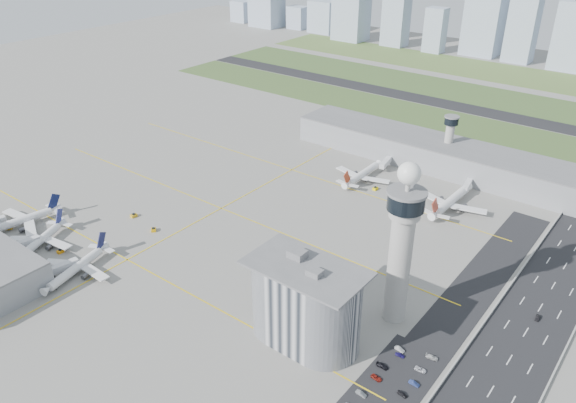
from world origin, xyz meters
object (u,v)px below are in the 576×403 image
Objects in this scene: tug_3 at (153,229)px; car_lot_4 at (400,355)px; jet_bridge_far_1 at (469,183)px; tug_5 at (411,186)px; car_lot_5 at (400,349)px; car_lot_9 at (414,383)px; tug_0 at (9,228)px; jet_bridge_near_2 at (46,276)px; jet_bridge_near_1 at (8,252)px; admin_building at (305,303)px; car_lot_10 at (420,370)px; car_lot_2 at (376,378)px; airplane_far_a at (363,170)px; tug_1 at (60,251)px; tug_2 at (134,215)px; car_hw_1 at (537,318)px; airplane_far_b at (452,196)px; airplane_near_c at (75,264)px; car_lot_8 at (402,394)px; tug_4 at (375,188)px; airplane_near_a at (18,217)px; jet_bridge_far_0 at (389,160)px; secondary_tower at (449,137)px; car_lot_11 at (432,357)px; control_tower at (402,239)px; airplane_near_b at (38,237)px; car_lot_1 at (361,394)px.

tug_3 reaches higher than car_lot_4.
tug_5 is (-25.67, -19.38, -1.89)m from jet_bridge_far_1.
car_lot_5 reaches higher than car_lot_9.
jet_bridge_near_2 is at bearing 39.96° from tug_0.
jet_bridge_near_1 reaches higher than car_lot_4.
car_lot_10 is (40.89, 10.41, -14.75)m from admin_building.
car_lot_5 is (165.66, 53.82, -2.22)m from jet_bridge_near_1.
car_lot_9 is at bearing 60.47° from tug_5.
car_lot_2 is 12.25m from car_lot_9.
tug_3 is at bearing 155.09° from airplane_far_a.
tug_0 is 38.53m from tug_1.
car_lot_5 is at bearing 5.81° from tug_2.
airplane_far_a is at bearing 144.32° from car_hw_1.
airplane_far_b is (53.57, -0.53, 0.72)m from airplane_far_a.
tug_0 is (-58.93, 1.94, -4.67)m from airplane_near_c.
tug_1 is 0.90× the size of tug_2.
tug_1 is at bearing 97.39° from car_lot_10.
jet_bridge_near_1 is at bearing -159.54° from car_hw_1.
car_hw_1 is at bearing -134.01° from airplane_far_b.
car_lot_8 is (93.42, -130.21, -5.06)m from airplane_far_a.
car_hw_1 is (103.72, -57.40, -0.26)m from tug_4.
airplane_far_a is at bearing 112.36° from admin_building.
jet_bridge_near_2 is at bearing -67.63° from tug_2.
car_lot_5 is at bearing -48.61° from tug_3.
car_lot_10 is at bearing 91.29° from airplane_near_c.
tug_3 is at bearing 133.78° from airplane_near_a.
jet_bridge_far_0 is 50.00m from jet_bridge_far_1.
car_lot_4 is at bearing -163.17° from airplane_far_b.
secondary_tower is 241.54m from tug_0.
car_lot_11 reaches higher than car_lot_10.
control_tower is 16.07× the size of car_lot_10.
car_hw_1 is at bearing 36.26° from control_tower.
tug_2 is at bearing 142.04° from airplane_near_b.
car_lot_4 is (132.00, 40.59, -4.91)m from airplane_near_c.
car_lot_9 reaches higher than car_lot_2.
jet_bridge_near_1 is at bearing -86.93° from airplane_near_c.
jet_bridge_near_1 is (-134.99, -39.00, -12.45)m from admin_building.
admin_building is at bearing -158.62° from airplane_far_a.
jet_bridge_near_2 is 150.46m from car_lot_8.
car_hw_1 is at bearing -32.57° from tug_3.
control_tower reaches higher than car_lot_2.
jet_bridge_far_1 is (50.00, 0.00, 0.00)m from jet_bridge_far_0.
airplane_far_b reaches higher than airplane_near_b.
jet_bridge_far_1 reaches higher than car_lot_10.
car_lot_1 is at bearing -150.04° from airplane_far_a.
tug_4 is at bearing -20.99° from jet_bridge_near_1.
car_lot_4 is 8.98m from car_lot_10.
airplane_near_c reaches higher than car_lot_1.
car_lot_8 is at bearing 59.95° from tug_0.
tug_3 reaches higher than car_lot_1.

